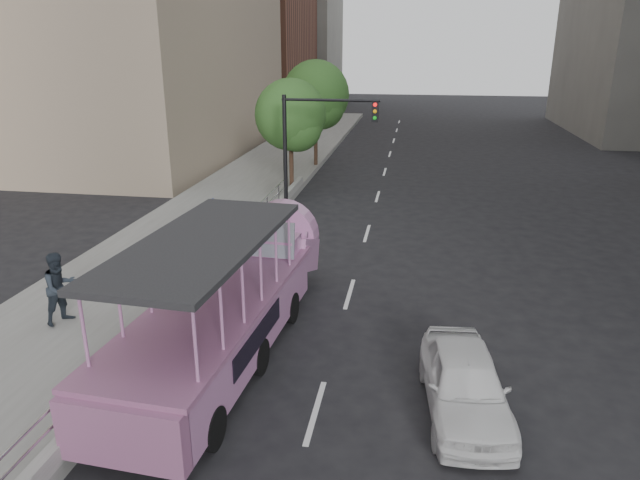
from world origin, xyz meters
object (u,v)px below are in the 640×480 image
pedestrian_mid (60,288)px  duck_boat (231,300)px  traffic_signal (312,135)px  parking_sign (212,238)px  street_tree_far (317,97)px  car (465,383)px  street_tree_near (292,118)px

pedestrian_mid → duck_boat: bearing=-65.2°
traffic_signal → parking_sign: bearing=-97.8°
pedestrian_mid → street_tree_far: 21.99m
car → parking_sign: size_ratio=1.33×
car → parking_sign: bearing=140.7°
car → street_tree_near: bearing=107.3°
car → street_tree_near: 19.13m
duck_boat → car: size_ratio=2.53×
car → traffic_signal: bearing=106.8°
parking_sign → street_tree_far: street_tree_far is taller
duck_boat → car: duck_boat is taller
car → duck_boat: bearing=155.6°
pedestrian_mid → street_tree_near: 16.03m
pedestrian_mid → street_tree_near: street_tree_near is taller
traffic_signal → street_tree_far: street_tree_far is taller
street_tree_near → car: bearing=-67.2°
car → traffic_signal: (-5.71, 13.97, 2.83)m
parking_sign → street_tree_far: bearing=90.4°
parking_sign → street_tree_near: 12.88m
street_tree_near → duck_boat: bearing=-83.5°
pedestrian_mid → traffic_signal: bearing=3.9°
duck_boat → street_tree_far: size_ratio=1.55×
pedestrian_mid → street_tree_near: bearing=13.6°
street_tree_near → street_tree_far: bearing=88.1°
street_tree_near → parking_sign: bearing=-88.6°
street_tree_near → street_tree_far: (0.20, 6.00, 0.49)m
car → street_tree_far: size_ratio=0.61×
duck_boat → car: (5.54, -1.91, -0.54)m
duck_boat → car: 5.88m
parking_sign → traffic_signal: traffic_signal is taller
duck_boat → street_tree_near: size_ratio=1.75×
parking_sign → street_tree_far: size_ratio=0.46×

